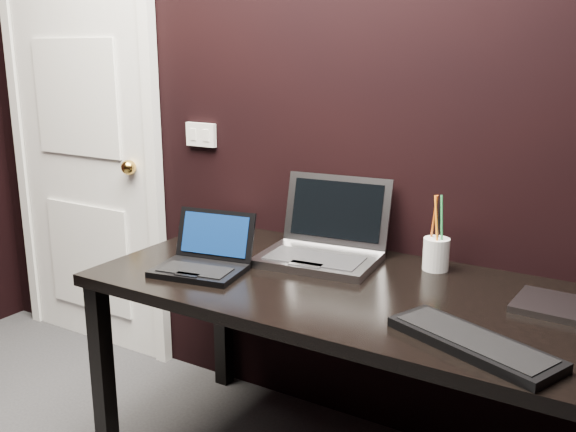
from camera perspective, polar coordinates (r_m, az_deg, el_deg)
The scene contains 11 objects.
wall_back at distance 2.44m, azimuth 3.86°, elevation 10.48°, with size 4.00×4.00×0.00m, color black.
door at distance 3.30m, azimuth -17.77°, elevation 6.42°, with size 0.99×0.10×2.14m.
wall_switch at distance 2.79m, azimuth -7.74°, elevation 7.17°, with size 0.15×0.02×0.10m.
desk at distance 2.11m, azimuth 5.73°, elevation -8.12°, with size 1.70×0.80×0.74m.
netbook at distance 2.21m, azimuth -7.52°, elevation -3.87°, with size 0.33×0.31×0.19m.
silver_laptop at distance 2.30m, azimuth 3.16°, elevation -2.60°, with size 0.45×0.41×0.28m.
ext_keyboard at distance 1.72m, azimuth 16.11°, elevation -10.77°, with size 0.47×0.31×0.03m.
closed_laptop at distance 2.03m, azimuth 23.56°, elevation -7.53°, with size 0.29×0.22×0.02m.
desk_phone at distance 2.65m, azimuth -5.96°, elevation -0.74°, with size 0.21×0.17×0.10m.
mobile_phone at distance 2.48m, azimuth -9.18°, elevation -2.07°, with size 0.06×0.05×0.08m.
pen_cup at distance 2.25m, azimuth 13.03°, elevation -3.19°, with size 0.12×0.12×0.26m.
Camera 1 is at (1.13, -0.36, 1.47)m, focal length 40.00 mm.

